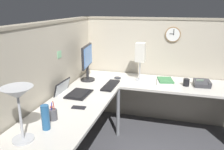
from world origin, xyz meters
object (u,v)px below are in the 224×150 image
object	(u,v)px
pen_cup	(53,114)
monitor	(87,60)
keyboard	(111,85)
thermos_flask	(45,117)
wall_clock	(173,34)
desk_lamp_dome	(18,97)
book_stack	(165,81)
computer_mouse	(118,78)
office_phone	(203,84)
laptop	(72,92)
cell_phone	(79,107)
desk_lamp_paper	(140,53)
coffee_mug	(186,82)

from	to	relation	value
pen_cup	monitor	bearing A→B (deg)	6.00
monitor	keyboard	xyz separation A→B (m)	(-0.15, -0.38, -0.28)
thermos_flask	wall_clock	world-z (taller)	wall_clock
keyboard	desk_lamp_dome	xyz separation A→B (m)	(-1.40, 0.31, 0.35)
thermos_flask	book_stack	world-z (taller)	thermos_flask
monitor	wall_clock	distance (m)	1.27
computer_mouse	pen_cup	distance (m)	1.38
office_phone	laptop	bearing A→B (deg)	114.77
cell_phone	office_phone	size ratio (longest dim) A/B	0.64
wall_clock	pen_cup	bearing A→B (deg)	150.08
monitor	cell_phone	bearing A→B (deg)	-164.37
desk_lamp_paper	pen_cup	bearing A→B (deg)	157.49
book_stack	coffee_mug	world-z (taller)	coffee_mug
cell_phone	thermos_flask	xyz separation A→B (m)	(-0.47, 0.10, 0.10)
laptop	thermos_flask	bearing A→B (deg)	-169.66
cell_phone	laptop	bearing A→B (deg)	30.42
desk_lamp_dome	office_phone	bearing A→B (deg)	-40.53
computer_mouse	pen_cup	bearing A→B (deg)	168.90
desk_lamp_paper	wall_clock	distance (m)	0.57
keyboard	wall_clock	bearing A→B (deg)	-46.05
monitor	thermos_flask	bearing A→B (deg)	-173.60
office_phone	desk_lamp_paper	distance (m)	0.91
monitor	coffee_mug	bearing A→B (deg)	-84.31
computer_mouse	wall_clock	world-z (taller)	wall_clock
computer_mouse	thermos_flask	xyz separation A→B (m)	(-1.52, 0.24, 0.09)
cell_phone	office_phone	bearing A→B (deg)	-55.50
cell_phone	desk_lamp_paper	bearing A→B (deg)	-27.25
monitor	cell_phone	distance (m)	0.96
desk_lamp_dome	pen_cup	world-z (taller)	desk_lamp_dome
wall_clock	laptop	bearing A→B (deg)	134.00
desk_lamp_dome	thermos_flask	world-z (taller)	desk_lamp_dome
pen_cup	thermos_flask	size ratio (longest dim) A/B	0.82
computer_mouse	desk_lamp_dome	xyz separation A→B (m)	(-1.73, 0.32, 0.35)
thermos_flask	office_phone	bearing A→B (deg)	-42.38
thermos_flask	wall_clock	xyz separation A→B (m)	(1.88, -0.96, 0.51)
monitor	office_phone	bearing A→B (deg)	-83.66
coffee_mug	pen_cup	bearing A→B (deg)	137.38
desk_lamp_paper	coffee_mug	distance (m)	0.72
computer_mouse	office_phone	distance (m)	1.15
laptop	cell_phone	bearing A→B (deg)	-144.83
book_stack	monitor	bearing A→B (deg)	100.33
book_stack	laptop	bearing A→B (deg)	124.73
pen_cup	desk_lamp_paper	size ratio (longest dim) A/B	0.34
laptop	book_stack	world-z (taller)	laptop
office_phone	desk_lamp_dome	bearing A→B (deg)	139.47
computer_mouse	thermos_flask	distance (m)	1.55
monitor	wall_clock	xyz separation A→B (m)	(0.53, -1.11, 0.33)
desk_lamp_dome	pen_cup	size ratio (longest dim) A/B	2.47
cell_phone	desk_lamp_dome	bearing A→B (deg)	160.06
keyboard	cell_phone	bearing A→B (deg)	170.93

